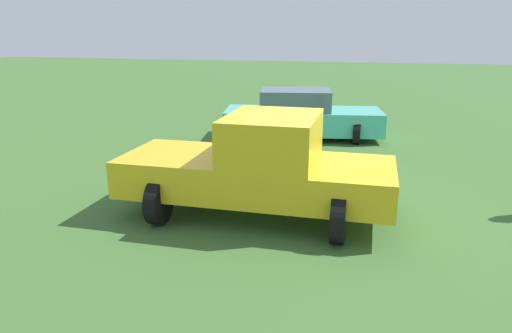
# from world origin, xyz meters

# --- Properties ---
(ground_plane) EXTENTS (80.00, 80.00, 0.00)m
(ground_plane) POSITION_xyz_m (0.00, 0.00, 0.00)
(ground_plane) COLOR #3D662D
(pickup_truck) EXTENTS (2.33, 4.71, 1.81)m
(pickup_truck) POSITION_xyz_m (-0.50, 0.68, 0.94)
(pickup_truck) COLOR black
(pickup_truck) RESTS_ON ground_plane
(sedan_near) EXTENTS (2.56, 4.87, 1.46)m
(sedan_near) POSITION_xyz_m (5.85, 0.96, 0.67)
(sedan_near) COLOR black
(sedan_near) RESTS_ON ground_plane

